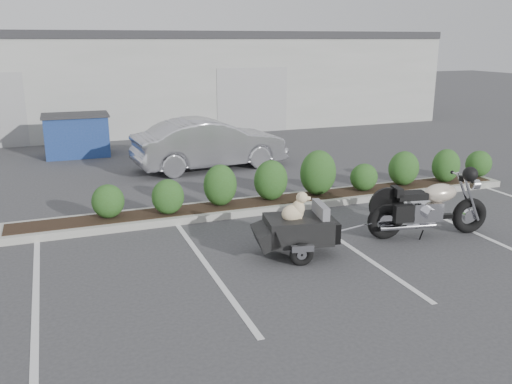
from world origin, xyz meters
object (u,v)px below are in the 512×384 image
object	(u,v)px
pet_trailer	(297,228)
sedan	(210,144)
dumpster	(77,135)
motorcycle	(429,208)

from	to	relation	value
pet_trailer	sedan	distance (m)	7.04
pet_trailer	sedan	xyz separation A→B (m)	(0.47, 7.03, 0.24)
dumpster	sedan	bearing A→B (deg)	-41.02
motorcycle	sedan	world-z (taller)	sedan
sedan	pet_trailer	bearing A→B (deg)	170.98
pet_trailer	dumpster	size ratio (longest dim) A/B	0.95
motorcycle	dumpster	distance (m)	11.87
sedan	dumpster	size ratio (longest dim) A/B	2.12
motorcycle	dumpster	bearing A→B (deg)	129.52
motorcycle	pet_trailer	world-z (taller)	motorcycle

